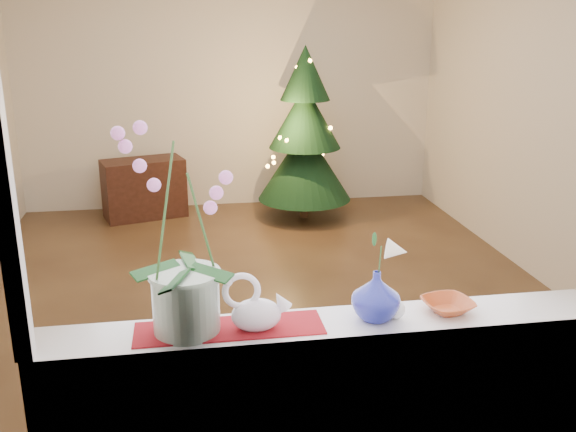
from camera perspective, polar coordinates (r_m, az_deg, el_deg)
name	(u,v)px	position (r m, az deg, el deg)	size (l,w,h in m)	color
ground	(259,292)	(4.99, -2.58, -6.76)	(5.00, 5.00, 0.00)	#362316
wall_back	(230,83)	(7.08, -5.17, 11.70)	(4.50, 0.10, 2.70)	beige
wall_front	(340,225)	(2.20, 4.66, -0.78)	(4.50, 0.10, 2.70)	beige
wall_right	(549,110)	(5.34, 22.22, 8.72)	(0.10, 5.00, 2.70)	beige
windowsill	(329,326)	(2.49, 3.68, -9.76)	(2.20, 0.26, 0.04)	white
window_frame	(341,121)	(2.14, 4.69, 8.40)	(2.22, 0.06, 1.60)	white
runner	(229,328)	(2.43, -5.22, -9.91)	(0.70, 0.20, 0.01)	maroon
orchid_pot	(182,231)	(2.28, -9.37, -1.36)	(0.27, 0.27, 0.78)	silver
swan	(256,303)	(2.37, -2.85, -7.72)	(0.25, 0.12, 0.22)	white
blue_vase	(376,292)	(2.47, 7.84, -6.70)	(0.21, 0.21, 0.22)	navy
lily	(378,243)	(2.40, 8.03, -2.43)	(0.12, 0.07, 0.17)	white
paperweight	(395,309)	(2.52, 9.52, -8.16)	(0.08, 0.08, 0.08)	white
amber_dish	(448,306)	(2.62, 14.01, -7.81)	(0.16, 0.16, 0.04)	#A7411A
xmas_tree	(305,134)	(6.60, 1.50, 7.30)	(0.97, 0.97, 1.77)	black
side_table	(144,188)	(6.91, -12.68, 2.41)	(0.82, 0.41, 0.62)	black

